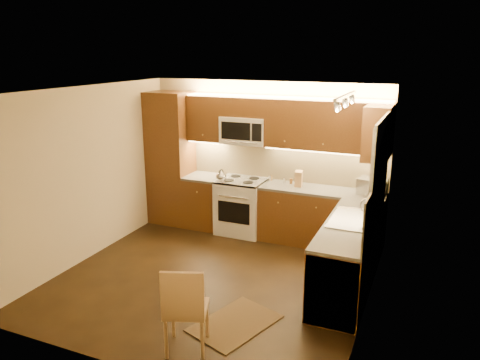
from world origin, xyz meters
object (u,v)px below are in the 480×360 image
at_px(stove, 242,206).
at_px(toaster_oven, 372,186).
at_px(kettle, 221,175).
at_px(dining_chair, 186,307).
at_px(microwave, 245,130).
at_px(knife_block, 299,179).
at_px(soap_bottle, 368,204).
at_px(sink, 353,214).

xyz_separation_m(stove, toaster_oven, (2.08, 0.08, 0.56)).
height_order(kettle, dining_chair, kettle).
distance_m(stove, toaster_oven, 2.15).
bearing_deg(dining_chair, microwave, 82.79).
bearing_deg(dining_chair, knife_block, 66.47).
height_order(soap_bottle, dining_chair, soap_bottle).
bearing_deg(sink, toaster_oven, 86.27).
height_order(sink, soap_bottle, soap_bottle).
xyz_separation_m(toaster_oven, knife_block, (-1.13, -0.01, -0.00)).
distance_m(microwave, soap_bottle, 2.40).
relative_size(stove, soap_bottle, 4.95).
bearing_deg(soap_bottle, dining_chair, -127.27).
relative_size(kettle, soap_bottle, 1.09).
bearing_deg(microwave, kettle, -126.82).
bearing_deg(toaster_oven, stove, -169.38).
xyz_separation_m(kettle, toaster_oven, (2.35, 0.30, 0.00)).
height_order(stove, soap_bottle, soap_bottle).
height_order(microwave, knife_block, microwave).
relative_size(microwave, kettle, 3.75).
bearing_deg(microwave, sink, -32.21).
xyz_separation_m(sink, dining_chair, (-1.27, -2.04, -0.50)).
bearing_deg(kettle, toaster_oven, 15.39).
height_order(knife_block, soap_bottle, knife_block).
height_order(microwave, kettle, microwave).
relative_size(toaster_oven, dining_chair, 0.42).
relative_size(microwave, sink, 0.88).
height_order(kettle, soap_bottle, kettle).
bearing_deg(stove, knife_block, 4.20).
bearing_deg(knife_block, sink, -57.90).
bearing_deg(dining_chair, sink, 38.33).
height_order(toaster_oven, soap_bottle, toaster_oven).
bearing_deg(kettle, stove, 47.89).
bearing_deg(soap_bottle, microwave, 151.15).
bearing_deg(microwave, soap_bottle, -21.10).
xyz_separation_m(toaster_oven, soap_bottle, (0.05, -0.76, -0.03)).
xyz_separation_m(microwave, knife_block, (0.95, -0.07, -0.70)).
height_order(stove, dining_chair, dining_chair).
xyz_separation_m(microwave, dining_chair, (0.73, -3.30, -1.24)).
xyz_separation_m(sink, toaster_oven, (0.08, 1.20, 0.05)).
bearing_deg(microwave, knife_block, -3.96).
height_order(kettle, toaster_oven, toaster_oven).
bearing_deg(sink, kettle, 158.31).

